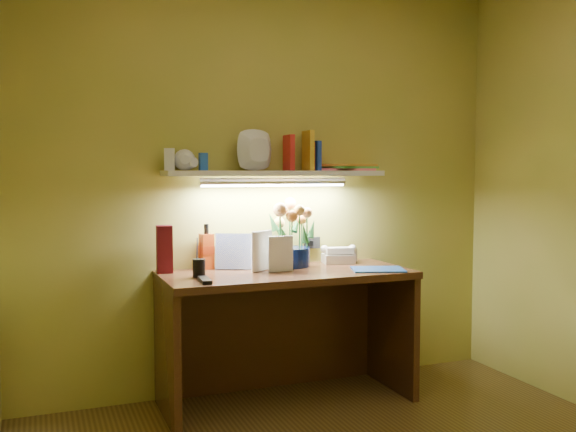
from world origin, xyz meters
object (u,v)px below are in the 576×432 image
Objects in this scene: desk at (287,337)px; whisky_bottle at (206,247)px; telephone at (338,254)px; desk_clock at (350,255)px; flower_bouquet at (291,233)px.

whisky_bottle is (-0.40, 0.25, 0.51)m from desk.
desk is 7.58× the size of telephone.
telephone is at bearing 175.23° from desk_clock.
desk_clock is 0.31× the size of whisky_bottle.
whisky_bottle reaches higher than telephone.
flower_bouquet reaches higher than telephone.
desk_clock is 0.91m from whisky_bottle.
desk is 0.60m from flower_bouquet.
flower_bouquet is 0.50m from whisky_bottle.
desk_clock is at bearing -2.19° from whisky_bottle.
desk is at bearing -143.82° from telephone.
telephone is at bearing 24.54° from desk.
flower_bouquet is 0.35m from telephone.
desk is 0.69m from desk_clock.
flower_bouquet is 0.45m from desk_clock.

